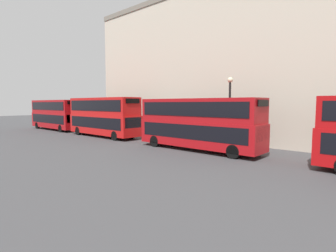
{
  "coord_description": "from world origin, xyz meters",
  "views": [
    {
      "loc": [
        -15.97,
        7.85,
        3.84
      ],
      "look_at": [
        0.48,
        22.56,
        1.94
      ],
      "focal_mm": 28.0,
      "sensor_mm": 36.0,
      "label": 1
    }
  ],
  "objects_px": {
    "bus_trailing": "(56,113)",
    "bus_second_in_queue": "(198,122)",
    "bus_third_in_queue": "(103,115)",
    "pedestrian": "(148,131)"
  },
  "relations": [
    {
      "from": "bus_trailing",
      "to": "bus_second_in_queue",
      "type": "bearing_deg",
      "value": -90.0
    },
    {
      "from": "bus_third_in_queue",
      "to": "bus_trailing",
      "type": "height_order",
      "value": "bus_third_in_queue"
    },
    {
      "from": "pedestrian",
      "to": "bus_third_in_queue",
      "type": "bearing_deg",
      "value": 111.7
    },
    {
      "from": "bus_third_in_queue",
      "to": "pedestrian",
      "type": "distance_m",
      "value": 5.92
    },
    {
      "from": "bus_second_in_queue",
      "to": "pedestrian",
      "type": "relative_size",
      "value": 5.96
    },
    {
      "from": "bus_second_in_queue",
      "to": "bus_third_in_queue",
      "type": "distance_m",
      "value": 13.35
    },
    {
      "from": "bus_trailing",
      "to": "bus_third_in_queue",
      "type": "bearing_deg",
      "value": -90.0
    },
    {
      "from": "bus_third_in_queue",
      "to": "bus_trailing",
      "type": "bearing_deg",
      "value": 90.0
    },
    {
      "from": "bus_second_in_queue",
      "to": "bus_third_in_queue",
      "type": "bearing_deg",
      "value": 90.0
    },
    {
      "from": "bus_third_in_queue",
      "to": "bus_trailing",
      "type": "xyz_separation_m",
      "value": [
        0.0,
        11.99,
        -0.09
      ]
    }
  ]
}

